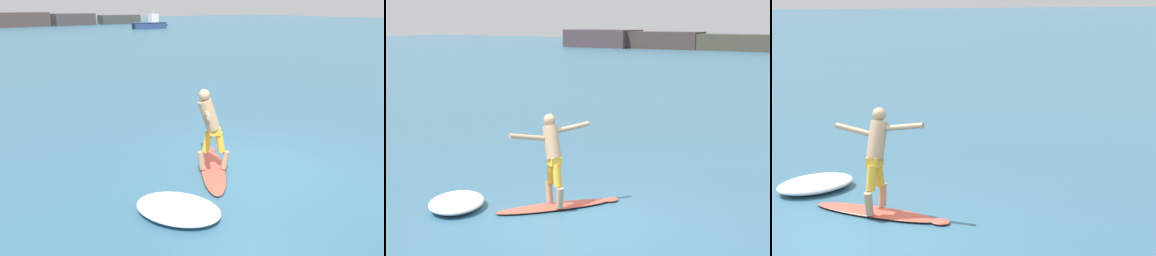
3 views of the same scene
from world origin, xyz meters
TOP-DOWN VIEW (x-y plane):
  - ground_plane at (0.00, 0.00)m, footprint 200.00×200.00m
  - surfboard at (-0.77, 0.54)m, footprint 1.72×2.25m
  - surfer at (-0.86, 0.55)m, footprint 0.94×1.40m
  - wave_foam_at_tail at (-2.33, -0.47)m, footprint 1.60×1.78m

SIDE VIEW (x-z plane):
  - ground_plane at x=0.00m, z-range 0.00..0.00m
  - surfboard at x=-0.77m, z-range -0.07..0.13m
  - wave_foam_at_tail at x=-2.33m, z-range 0.00..0.24m
  - surfer at x=-0.86m, z-range 0.21..1.91m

